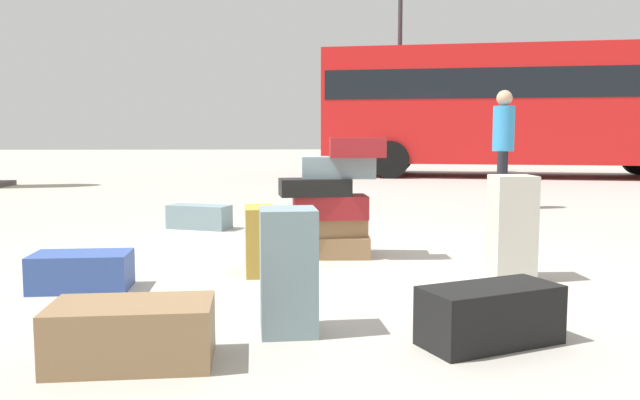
{
  "coord_description": "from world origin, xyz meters",
  "views": [
    {
      "loc": [
        -0.58,
        -5.04,
        1.06
      ],
      "look_at": [
        -0.2,
        1.33,
        0.4
      ],
      "focal_mm": 36.08,
      "sensor_mm": 36.0,
      "label": 1
    }
  ],
  "objects_px": {
    "suitcase_black_right_side": "(490,315)",
    "suitcase_navy_upright_blue": "(82,271)",
    "suitcase_tower": "(330,206)",
    "person_bearded_onlooker": "(503,138)",
    "suitcase_tan_left_side": "(260,240)",
    "parked_bus": "(522,103)",
    "suitcase_slate_white_trunk": "(199,217)",
    "lamp_post": "(400,27)",
    "suitcase_brown_behind_tower": "(132,333)",
    "suitcase_cream_foreground_far": "(512,228)",
    "suitcase_slate_foreground_near": "(288,271)"
  },
  "relations": [
    {
      "from": "suitcase_black_right_side",
      "to": "person_bearded_onlooker",
      "type": "distance_m",
      "value": 6.22
    },
    {
      "from": "suitcase_cream_foreground_far",
      "to": "parked_bus",
      "type": "xyz_separation_m",
      "value": [
        4.31,
        11.26,
        1.45
      ]
    },
    {
      "from": "suitcase_tower",
      "to": "suitcase_tan_left_side",
      "type": "distance_m",
      "value": 0.88
    },
    {
      "from": "suitcase_navy_upright_blue",
      "to": "lamp_post",
      "type": "relative_size",
      "value": 0.11
    },
    {
      "from": "suitcase_slate_white_trunk",
      "to": "person_bearded_onlooker",
      "type": "bearing_deg",
      "value": 43.66
    },
    {
      "from": "suitcase_black_right_side",
      "to": "suitcase_slate_white_trunk",
      "type": "bearing_deg",
      "value": 94.63
    },
    {
      "from": "suitcase_slate_white_trunk",
      "to": "suitcase_slate_foreground_near",
      "type": "bearing_deg",
      "value": -55.03
    },
    {
      "from": "person_bearded_onlooker",
      "to": "parked_bus",
      "type": "xyz_separation_m",
      "value": [
        2.86,
        6.87,
        0.84
      ]
    },
    {
      "from": "lamp_post",
      "to": "suitcase_brown_behind_tower",
      "type": "bearing_deg",
      "value": -105.03
    },
    {
      "from": "suitcase_brown_behind_tower",
      "to": "suitcase_black_right_side",
      "type": "height_order",
      "value": "suitcase_black_right_side"
    },
    {
      "from": "suitcase_black_right_side",
      "to": "suitcase_navy_upright_blue",
      "type": "bearing_deg",
      "value": 130.88
    },
    {
      "from": "suitcase_brown_behind_tower",
      "to": "person_bearded_onlooker",
      "type": "distance_m",
      "value": 7.15
    },
    {
      "from": "suitcase_cream_foreground_far",
      "to": "suitcase_navy_upright_blue",
      "type": "bearing_deg",
      "value": -177.1
    },
    {
      "from": "suitcase_slate_white_trunk",
      "to": "suitcase_cream_foreground_far",
      "type": "bearing_deg",
      "value": -25.1
    },
    {
      "from": "suitcase_brown_behind_tower",
      "to": "suitcase_navy_upright_blue",
      "type": "relative_size",
      "value": 1.14
    },
    {
      "from": "suitcase_tower",
      "to": "person_bearded_onlooker",
      "type": "bearing_deg",
      "value": 51.78
    },
    {
      "from": "suitcase_tower",
      "to": "suitcase_tan_left_side",
      "type": "height_order",
      "value": "suitcase_tower"
    },
    {
      "from": "suitcase_slate_white_trunk",
      "to": "suitcase_tan_left_side",
      "type": "xyz_separation_m",
      "value": [
        0.76,
        -2.39,
        0.12
      ]
    },
    {
      "from": "suitcase_slate_white_trunk",
      "to": "lamp_post",
      "type": "distance_m",
      "value": 11.59
    },
    {
      "from": "suitcase_cream_foreground_far",
      "to": "person_bearded_onlooker",
      "type": "distance_m",
      "value": 4.66
    },
    {
      "from": "suitcase_brown_behind_tower",
      "to": "suitcase_tan_left_side",
      "type": "relative_size",
      "value": 1.44
    },
    {
      "from": "suitcase_tan_left_side",
      "to": "suitcase_slate_white_trunk",
      "type": "bearing_deg",
      "value": 103.66
    },
    {
      "from": "suitcase_slate_white_trunk",
      "to": "suitcase_slate_foreground_near",
      "type": "height_order",
      "value": "suitcase_slate_foreground_near"
    },
    {
      "from": "suitcase_black_right_side",
      "to": "suitcase_navy_upright_blue",
      "type": "distance_m",
      "value": 2.74
    },
    {
      "from": "suitcase_cream_foreground_far",
      "to": "suitcase_navy_upright_blue",
      "type": "xyz_separation_m",
      "value": [
        -3.04,
        -0.13,
        -0.26
      ]
    },
    {
      "from": "suitcase_tower",
      "to": "suitcase_navy_upright_blue",
      "type": "height_order",
      "value": "suitcase_tower"
    },
    {
      "from": "suitcase_tan_left_side",
      "to": "lamp_post",
      "type": "distance_m",
      "value": 13.49
    },
    {
      "from": "suitcase_black_right_side",
      "to": "person_bearded_onlooker",
      "type": "height_order",
      "value": "person_bearded_onlooker"
    },
    {
      "from": "suitcase_navy_upright_blue",
      "to": "parked_bus",
      "type": "bearing_deg",
      "value": 55.15
    },
    {
      "from": "suitcase_slate_foreground_near",
      "to": "suitcase_brown_behind_tower",
      "type": "bearing_deg",
      "value": -153.09
    },
    {
      "from": "suitcase_brown_behind_tower",
      "to": "parked_bus",
      "type": "distance_m",
      "value": 14.58
    },
    {
      "from": "suitcase_cream_foreground_far",
      "to": "suitcase_brown_behind_tower",
      "type": "relative_size",
      "value": 1.04
    },
    {
      "from": "suitcase_tan_left_side",
      "to": "parked_bus",
      "type": "distance_m",
      "value": 12.65
    },
    {
      "from": "suitcase_slate_white_trunk",
      "to": "suitcase_brown_behind_tower",
      "type": "xyz_separation_m",
      "value": [
        0.23,
        -4.3,
        0.01
      ]
    },
    {
      "from": "suitcase_tan_left_side",
      "to": "parked_bus",
      "type": "relative_size",
      "value": 0.05
    },
    {
      "from": "parked_bus",
      "to": "suitcase_brown_behind_tower",
      "type": "bearing_deg",
      "value": -103.92
    },
    {
      "from": "suitcase_tower",
      "to": "suitcase_slate_foreground_near",
      "type": "relative_size",
      "value": 1.54
    },
    {
      "from": "suitcase_tower",
      "to": "parked_bus",
      "type": "xyz_separation_m",
      "value": [
        5.56,
        10.31,
        1.39
      ]
    },
    {
      "from": "suitcase_slate_foreground_near",
      "to": "person_bearded_onlooker",
      "type": "relative_size",
      "value": 0.4
    },
    {
      "from": "suitcase_cream_foreground_far",
      "to": "suitcase_brown_behind_tower",
      "type": "height_order",
      "value": "suitcase_cream_foreground_far"
    },
    {
      "from": "suitcase_navy_upright_blue",
      "to": "suitcase_tan_left_side",
      "type": "height_order",
      "value": "suitcase_tan_left_side"
    },
    {
      "from": "suitcase_tower",
      "to": "suitcase_slate_white_trunk",
      "type": "height_order",
      "value": "suitcase_tower"
    },
    {
      "from": "suitcase_cream_foreground_far",
      "to": "suitcase_tan_left_side",
      "type": "height_order",
      "value": "suitcase_cream_foreground_far"
    },
    {
      "from": "suitcase_slate_white_trunk",
      "to": "parked_bus",
      "type": "xyz_separation_m",
      "value": [
        6.91,
        8.55,
        1.7
      ]
    },
    {
      "from": "suitcase_navy_upright_blue",
      "to": "lamp_post",
      "type": "bearing_deg",
      "value": 68.66
    },
    {
      "from": "suitcase_navy_upright_blue",
      "to": "suitcase_tan_left_side",
      "type": "xyz_separation_m",
      "value": [
        1.2,
        0.44,
        0.13
      ]
    },
    {
      "from": "person_bearded_onlooker",
      "to": "suitcase_tan_left_side",
      "type": "bearing_deg",
      "value": -12.17
    },
    {
      "from": "suitcase_slate_foreground_near",
      "to": "lamp_post",
      "type": "height_order",
      "value": "lamp_post"
    },
    {
      "from": "suitcase_tower",
      "to": "suitcase_black_right_side",
      "type": "relative_size",
      "value": 1.45
    },
    {
      "from": "suitcase_slate_white_trunk",
      "to": "suitcase_navy_upright_blue",
      "type": "xyz_separation_m",
      "value": [
        -0.44,
        -2.83,
        -0.01
      ]
    }
  ]
}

